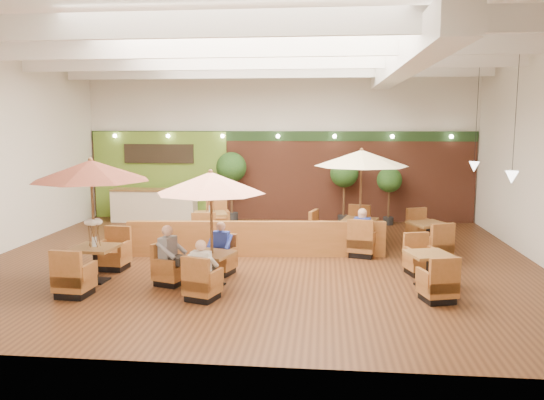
# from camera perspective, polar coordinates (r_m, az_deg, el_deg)

# --- Properties ---
(room) EXTENTS (14.04, 14.00, 5.52)m
(room) POSITION_cam_1_polar(r_m,az_deg,el_deg) (14.46, 0.08, 8.79)
(room) COLOR #381E0F
(room) RESTS_ON ground
(service_counter) EXTENTS (3.00, 0.75, 1.18)m
(service_counter) POSITION_cam_1_polar(r_m,az_deg,el_deg) (19.46, -12.54, -0.57)
(service_counter) COLOR beige
(service_counter) RESTS_ON ground
(booth_divider) EXTENTS (6.79, 0.80, 0.94)m
(booth_divider) POSITION_cam_1_polar(r_m,az_deg,el_deg) (14.02, -1.70, -4.20)
(booth_divider) COLOR brown
(booth_divider) RESTS_ON ground
(table_0) EXTENTS (2.56, 2.73, 2.76)m
(table_0) POSITION_cam_1_polar(r_m,az_deg,el_deg) (12.13, -18.82, 1.19)
(table_0) COLOR brown
(table_0) RESTS_ON ground
(table_1) EXTENTS (2.47, 2.61, 2.53)m
(table_1) POSITION_cam_1_polar(r_m,az_deg,el_deg) (11.29, -6.86, -0.25)
(table_1) COLOR brown
(table_1) RESTS_ON ground
(table_2) EXTENTS (2.75, 2.89, 2.82)m
(table_2) POSITION_cam_1_polar(r_m,az_deg,el_deg) (14.98, 9.27, 2.49)
(table_2) COLOR brown
(table_2) RESTS_ON ground
(table_3) EXTENTS (1.16, 2.93, 1.60)m
(table_3) POSITION_cam_1_polar(r_m,az_deg,el_deg) (16.20, -6.61, -2.45)
(table_3) COLOR brown
(table_3) RESTS_ON ground
(table_4) EXTENTS (1.05, 2.66, 0.95)m
(table_4) POSITION_cam_1_polar(r_m,az_deg,el_deg) (11.92, 16.46, -7.29)
(table_4) COLOR brown
(table_4) RESTS_ON ground
(table_5) EXTENTS (1.20, 2.90, 1.01)m
(table_5) POSITION_cam_1_polar(r_m,az_deg,el_deg) (15.21, 16.42, -3.88)
(table_5) COLOR brown
(table_5) RESTS_ON ground
(topiary_0) EXTENTS (1.07, 1.07, 2.50)m
(topiary_0) POSITION_cam_1_polar(r_m,az_deg,el_deg) (18.83, -4.39, 3.22)
(topiary_0) COLOR black
(topiary_0) RESTS_ON ground
(topiary_1) EXTENTS (0.98, 0.98, 2.27)m
(topiary_1) POSITION_cam_1_polar(r_m,az_deg,el_deg) (18.57, 7.78, 2.59)
(topiary_1) COLOR black
(topiary_1) RESTS_ON ground
(topiary_2) EXTENTS (0.86, 0.86, 2.00)m
(topiary_2) POSITION_cam_1_polar(r_m,az_deg,el_deg) (18.71, 12.51, 1.88)
(topiary_2) COLOR black
(topiary_2) RESTS_ON ground
(diner_0) EXTENTS (0.40, 0.34, 0.77)m
(diner_0) POSITION_cam_1_polar(r_m,az_deg,el_deg) (10.61, -7.53, -6.76)
(diner_0) COLOR silver
(diner_0) RESTS_ON ground
(diner_1) EXTENTS (0.40, 0.34, 0.77)m
(diner_1) POSITION_cam_1_polar(r_m,az_deg,el_deg) (12.37, -5.58, -4.59)
(diner_1) COLOR #283DAF
(diner_1) RESTS_ON ground
(diner_2) EXTENTS (0.42, 0.46, 0.85)m
(diner_2) POSITION_cam_1_polar(r_m,az_deg,el_deg) (11.71, -10.93, -5.28)
(diner_2) COLOR slate
(diner_2) RESTS_ON ground
(diner_3) EXTENTS (0.45, 0.41, 0.84)m
(diner_3) POSITION_cam_1_polar(r_m,az_deg,el_deg) (14.14, 9.71, -2.95)
(diner_3) COLOR #283DAF
(diner_3) RESTS_ON ground
(diner_4) EXTENTS (0.40, 0.36, 0.75)m
(diner_4) POSITION_cam_1_polar(r_m,az_deg,el_deg) (14.14, 9.70, -3.09)
(diner_4) COLOR silver
(diner_4) RESTS_ON ground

